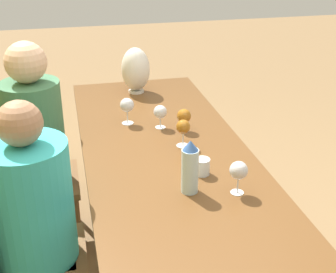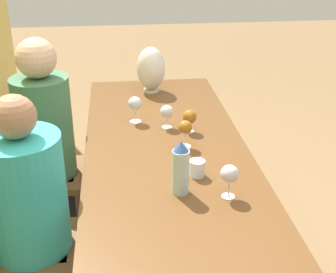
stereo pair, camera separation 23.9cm
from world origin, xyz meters
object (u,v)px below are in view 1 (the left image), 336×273
wine_glass_5 (184,116)px  chair_far (28,175)px  chair_near (22,251)px  person_near (37,221)px  water_tumbler (202,167)px  person_far (39,143)px  vase (136,70)px  wine_glass_2 (239,171)px  wine_glass_0 (127,106)px  wine_glass_1 (160,112)px  water_bottle (190,167)px  wine_glass_4 (183,127)px

wine_glass_5 → chair_far: (0.17, 0.91, -0.37)m
chair_near → person_near: bearing=-90.0°
water_tumbler → person_far: bearing=49.4°
vase → wine_glass_2: (-1.41, -0.22, -0.05)m
chair_near → person_far: (0.71, -0.08, 0.21)m
wine_glass_5 → chair_far: 1.00m
chair_far → person_near: (-0.71, -0.09, 0.16)m
wine_glass_2 → chair_near: size_ratio=0.17×
wine_glass_0 → wine_glass_1: wine_glass_0 is taller
wine_glass_2 → person_far: 1.26m
chair_near → chair_far: 0.71m
water_tumbler → water_bottle: bearing=143.9°
wine_glass_2 → person_near: person_near is taller
chair_far → chair_near: bearing=180.0°
wine_glass_4 → chair_near: size_ratio=0.16×
wine_glass_2 → wine_glass_0: bearing=22.5°
chair_far → person_near: 0.73m
water_bottle → wine_glass_5: size_ratio=1.90×
water_bottle → chair_near: water_bottle is taller
chair_far → person_near: bearing=-173.0°
water_bottle → vase: bearing=0.9°
vase → chair_near: bearing=149.1°
wine_glass_4 → person_far: person_far is taller
wine_glass_1 → wine_glass_4: bearing=-165.5°
water_tumbler → person_near: person_near is taller
chair_near → chair_far: size_ratio=1.00×
wine_glass_4 → person_far: (0.36, 0.77, -0.18)m
water_tumbler → person_far: size_ratio=0.06×
water_tumbler → person_near: bearing=92.9°
wine_glass_2 → chair_near: (0.16, 0.97, -0.39)m
person_near → person_far: 0.71m
wine_glass_1 → wine_glass_5: bearing=-121.5°
wine_glass_2 → person_far: (0.87, 0.89, -0.18)m
wine_glass_0 → person_far: 0.56m
person_far → wine_glass_1: bearing=-97.7°
wine_glass_0 → chair_near: bearing=139.8°
water_tumbler → wine_glass_4: (0.31, 0.01, 0.07)m
wine_glass_5 → water_bottle: bearing=167.6°
water_bottle → wine_glass_1: size_ratio=1.83×
person_near → person_far: bearing=0.2°
chair_far → person_far: bearing=-90.0°
wine_glass_0 → water_tumbler: bearing=-159.2°
water_bottle → chair_far: water_bottle is taller
chair_near → person_near: person_near is taller
wine_glass_0 → wine_glass_5: size_ratio=1.19×
water_tumbler → wine_glass_0: 0.73m
water_tumbler → wine_glass_4: 0.32m
wine_glass_1 → chair_far: bearing=83.1°
water_tumbler → person_near: (-0.04, 0.78, -0.16)m
water_bottle → wine_glass_4: size_ratio=1.67×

